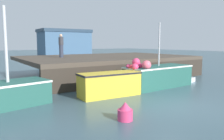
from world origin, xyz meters
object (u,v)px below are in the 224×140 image
at_px(fishing_boat_near_right, 110,84).
at_px(fishing_boat_mid, 157,75).
at_px(dockworker, 61,46).
at_px(mooring_buoy_foreground, 125,112).
at_px(fishing_boat_near_left, 8,93).
at_px(rowboat, 186,80).

xyz_separation_m(fishing_boat_near_right, fishing_boat_mid, (3.53, 0.34, 0.08)).
height_order(dockworker, mooring_buoy_foreground, dockworker).
xyz_separation_m(fishing_boat_near_right, mooring_buoy_foreground, (-1.43, -3.16, -0.33)).
xyz_separation_m(fishing_boat_near_right, dockworker, (0.07, 6.45, 1.75)).
relative_size(fishing_boat_near_left, dockworker, 2.40).
bearing_deg(fishing_boat_near_right, fishing_boat_near_left, 170.39).
distance_m(fishing_boat_near_right, fishing_boat_mid, 3.55).
bearing_deg(dockworker, fishing_boat_near_right, -90.61).
bearing_deg(fishing_boat_near_left, dockworker, 52.22).
xyz_separation_m(dockworker, mooring_buoy_foreground, (-1.50, -9.61, -2.08)).
relative_size(fishing_boat_near_left, rowboat, 2.36).
bearing_deg(fishing_boat_near_right, dockworker, 89.39).
xyz_separation_m(fishing_boat_near_left, fishing_boat_mid, (7.89, -0.40, 0.13)).
bearing_deg(dockworker, fishing_boat_near_left, -127.78).
bearing_deg(mooring_buoy_foreground, rowboat, 25.13).
distance_m(rowboat, mooring_buoy_foreground, 8.29).
height_order(fishing_boat_near_left, dockworker, fishing_boat_near_left).
relative_size(fishing_boat_mid, mooring_buoy_foreground, 7.06).
bearing_deg(dockworker, mooring_buoy_foreground, -98.85).
relative_size(fishing_boat_near_right, rowboat, 1.82).
bearing_deg(fishing_boat_near_right, rowboat, 3.38).
xyz_separation_m(fishing_boat_mid, mooring_buoy_foreground, (-4.96, -3.50, -0.41)).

